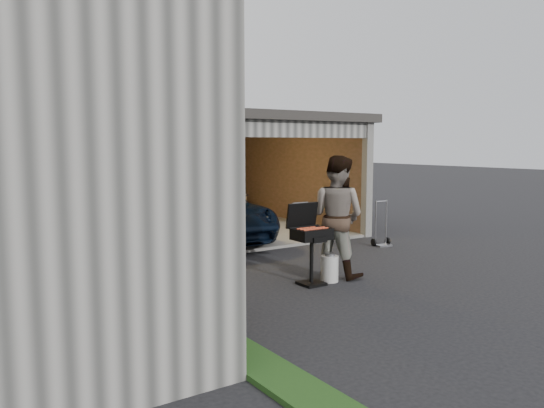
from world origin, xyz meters
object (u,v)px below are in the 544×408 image
at_px(woman, 227,244).
at_px(hand_truck, 382,237).
at_px(propane_tank, 330,269).
at_px(plywood_panel, 206,301).
at_px(man, 336,216).
at_px(minivan, 211,215).
at_px(bbq_grill, 310,237).

bearing_deg(woman, hand_truck, 101.13).
bearing_deg(propane_tank, hand_truck, 30.17).
xyz_separation_m(propane_tank, plywood_panel, (-2.82, -1.19, 0.25)).
height_order(propane_tank, hand_truck, hand_truck).
xyz_separation_m(woman, man, (2.42, 0.62, 0.10)).
bearing_deg(minivan, woman, -107.47).
distance_m(woman, propane_tank, 2.25).
height_order(woman, bbq_grill, woman).
height_order(woman, propane_tank, woman).
bearing_deg(man, hand_truck, -83.51).
relative_size(woman, man, 0.90).
xyz_separation_m(woman, bbq_grill, (1.73, 0.44, -0.15)).
height_order(bbq_grill, plywood_panel, bbq_grill).
bearing_deg(bbq_grill, plywood_panel, -153.36).
bearing_deg(woman, man, 92.95).
height_order(minivan, woman, woman).
height_order(minivan, bbq_grill, bbq_grill).
xyz_separation_m(minivan, propane_tank, (-0.13, -4.37, -0.38)).
xyz_separation_m(bbq_grill, hand_truck, (3.27, 1.65, -0.57)).
relative_size(bbq_grill, propane_tank, 3.03).
distance_m(plywood_panel, hand_truck, 6.40).
distance_m(woman, man, 2.51).
distance_m(man, bbq_grill, 0.76).
xyz_separation_m(minivan, hand_truck, (2.77, -2.68, -0.40)).
distance_m(minivan, hand_truck, 3.88).
relative_size(man, propane_tank, 4.78).
xyz_separation_m(minivan, bbq_grill, (-0.50, -4.33, 0.17)).
xyz_separation_m(woman, plywood_panel, (-0.72, -0.79, -0.45)).
xyz_separation_m(minivan, man, (0.20, -4.14, 0.42)).
bearing_deg(woman, bbq_grill, 92.63).
bearing_deg(man, bbq_grill, 82.18).
relative_size(minivan, man, 2.09).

